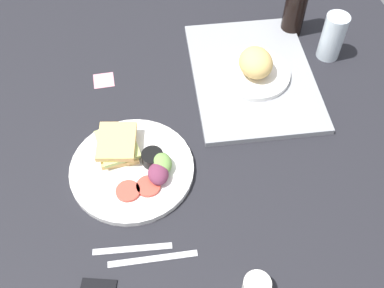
{
  "coord_description": "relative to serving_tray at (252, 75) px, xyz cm",
  "views": [
    {
      "loc": [
        66.2,
        -8.69,
        91.74
      ],
      "look_at": [
        2.0,
        3.0,
        4.0
      ],
      "focal_mm": 42.7,
      "sensor_mm": 36.0,
      "label": 1
    }
  ],
  "objects": [
    {
      "name": "fork",
      "position": [
        45.31,
        -38.4,
        -0.55
      ],
      "size": [
        2.89,
        17.06,
        0.5
      ],
      "primitive_type": "cube",
      "rotation": [
        0.0,
        0.0,
        1.48
      ],
      "color": "#B7B7BC",
      "rests_on": "ground_plane"
    },
    {
      "name": "bread_plate_near",
      "position": [
        0.93,
        0.01,
        3.86
      ],
      "size": [
        19.95,
        19.95,
        8.56
      ],
      "color": "white",
      "rests_on": "serving_tray"
    },
    {
      "name": "plate_with_salad",
      "position": [
        24.66,
        -35.99,
        0.86
      ],
      "size": [
        29.59,
        29.59,
        5.4
      ],
      "color": "white",
      "rests_on": "ground_plane"
    },
    {
      "name": "sticky_note",
      "position": [
        -6.3,
        -41.19,
        -0.74
      ],
      "size": [
        5.66,
        5.66,
        0.12
      ],
      "primitive_type": "cube",
      "rotation": [
        0.0,
        0.0,
        0.01
      ],
      "color": "pink",
      "rests_on": "ground_plane"
    },
    {
      "name": "drinking_glass",
      "position": [
        -4.97,
        23.93,
        6.07
      ],
      "size": [
        6.5,
        6.5,
        13.74
      ],
      "primitive_type": "cylinder",
      "color": "silver",
      "rests_on": "ground_plane"
    },
    {
      "name": "serving_tray",
      "position": [
        0.0,
        0.0,
        0.0
      ],
      "size": [
        46.79,
        35.48,
        1.6
      ],
      "primitive_type": "cube",
      "rotation": [
        0.0,
        0.0,
        -0.06
      ],
      "color": "gray",
      "rests_on": "ground_plane"
    },
    {
      "name": "espresso_cup",
      "position": [
        58.57,
        -14.81,
        1.2
      ],
      "size": [
        5.6,
        5.6,
        4.0
      ],
      "primitive_type": "cylinder",
      "color": "silver",
      "rests_on": "ground_plane"
    },
    {
      "name": "ground_plane",
      "position": [
        20.89,
        -24.38,
        -2.3
      ],
      "size": [
        190.0,
        150.0,
        3.0
      ],
      "primitive_type": "cube",
      "color": "black"
    },
    {
      "name": "soda_bottle",
      "position": [
        -17.22,
        16.64,
        10.56
      ],
      "size": [
        6.4,
        6.4,
        22.73
      ],
      "primitive_type": "cylinder",
      "color": "black",
      "rests_on": "ground_plane"
    },
    {
      "name": "knife",
      "position": [
        48.31,
        -34.4,
        -0.55
      ],
      "size": [
        2.14,
        19.04,
        0.5
      ],
      "primitive_type": "cube",
      "rotation": [
        0.0,
        0.0,
        1.53
      ],
      "color": "#B7B7BC",
      "rests_on": "ground_plane"
    }
  ]
}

